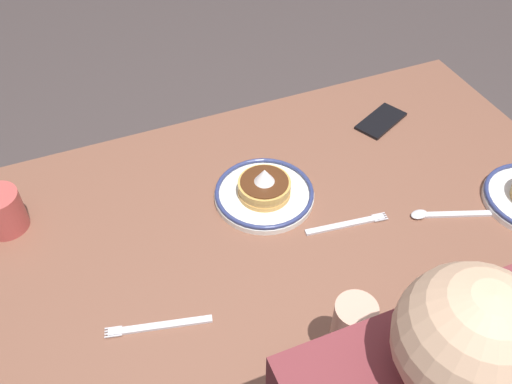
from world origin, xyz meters
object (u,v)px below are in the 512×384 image
cell_phone (381,121)px  fork_far (347,224)px  plate_near_main (264,191)px  tea_spoon (439,214)px  coffee_mug (0,211)px  fork_near (158,326)px

cell_phone → fork_far: bearing=22.3°
plate_near_main → cell_phone: size_ratio=1.59×
fork_far → tea_spoon: 0.21m
coffee_mug → fork_far: 0.75m
coffee_mug → fork_far: coffee_mug is taller
cell_phone → fork_near: cell_phone is taller
coffee_mug → tea_spoon: (-0.89, 0.34, -0.04)m
tea_spoon → plate_near_main: bearing=-30.6°
tea_spoon → cell_phone: bearing=-99.8°
fork_far → plate_near_main: bearing=-47.3°
plate_near_main → coffee_mug: size_ratio=2.02×
coffee_mug → tea_spoon: size_ratio=0.65×
fork_near → tea_spoon: tea_spoon is taller
coffee_mug → fork_near: bearing=122.8°
plate_near_main → fork_near: (0.32, 0.24, -0.02)m
cell_phone → fork_far: cell_phone is taller
fork_near → fork_far: 0.46m
coffee_mug → fork_far: (-0.69, 0.28, -0.05)m
cell_phone → tea_spoon: (0.06, 0.34, 0.00)m
coffee_mug → cell_phone: (-0.95, -0.00, -0.04)m
fork_near → tea_spoon: bearing=-176.9°
plate_near_main → fork_far: size_ratio=1.20×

